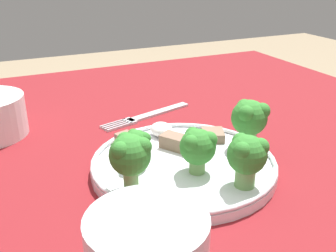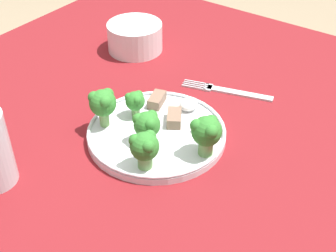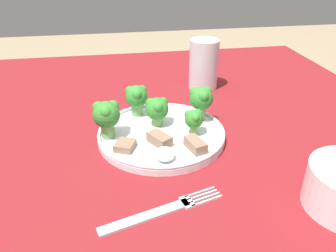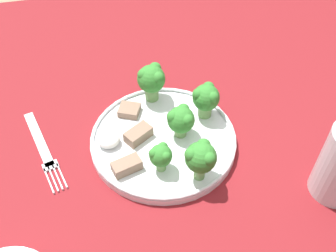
% 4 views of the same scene
% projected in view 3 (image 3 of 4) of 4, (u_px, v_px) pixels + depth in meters
% --- Properties ---
extents(table, '(1.10, 1.04, 0.74)m').
position_uv_depth(table, '(166.00, 180.00, 0.66)').
color(table, maroon).
rests_on(table, ground_plane).
extents(dinner_plate, '(0.24, 0.24, 0.02)m').
position_uv_depth(dinner_plate, '(161.00, 132.00, 0.61)').
color(dinner_plate, white).
rests_on(dinner_plate, table).
extents(fork, '(0.07, 0.18, 0.00)m').
position_uv_depth(fork, '(162.00, 211.00, 0.44)').
color(fork, silver).
rests_on(fork, table).
extents(drinking_glass, '(0.07, 0.07, 0.12)m').
position_uv_depth(drinking_glass, '(203.00, 67.00, 0.80)').
color(drinking_glass, silver).
rests_on(drinking_glass, table).
extents(broccoli_floret_near_rim_left, '(0.05, 0.05, 0.07)m').
position_uv_depth(broccoli_floret_near_rim_left, '(106.00, 115.00, 0.57)').
color(broccoli_floret_near_rim_left, '#709E56').
rests_on(broccoli_floret_near_rim_left, dinner_plate).
extents(broccoli_floret_center_left, '(0.04, 0.03, 0.05)m').
position_uv_depth(broccoli_floret_center_left, '(194.00, 119.00, 0.59)').
color(broccoli_floret_center_left, '#709E56').
rests_on(broccoli_floret_center_left, dinner_plate).
extents(broccoli_floret_back_left, '(0.05, 0.04, 0.06)m').
position_uv_depth(broccoli_floret_back_left, '(137.00, 97.00, 0.65)').
color(broccoli_floret_back_left, '#709E56').
rests_on(broccoli_floret_back_left, dinner_plate).
extents(broccoli_floret_front_left, '(0.05, 0.05, 0.07)m').
position_uv_depth(broccoli_floret_front_left, '(201.00, 99.00, 0.63)').
color(broccoli_floret_front_left, '#709E56').
rests_on(broccoli_floret_front_left, dinner_plate).
extents(broccoli_floret_center_back, '(0.04, 0.04, 0.06)m').
position_uv_depth(broccoli_floret_center_back, '(157.00, 109.00, 0.62)').
color(broccoli_floret_center_back, '#709E56').
rests_on(broccoli_floret_center_back, dinner_plate).
extents(meat_slice_front_slice, '(0.04, 0.04, 0.01)m').
position_uv_depth(meat_slice_front_slice, '(125.00, 146.00, 0.56)').
color(meat_slice_front_slice, '#846651').
rests_on(meat_slice_front_slice, dinner_plate).
extents(meat_slice_middle_slice, '(0.05, 0.04, 0.02)m').
position_uv_depth(meat_slice_middle_slice, '(159.00, 139.00, 0.57)').
color(meat_slice_middle_slice, '#846651').
rests_on(meat_slice_middle_slice, dinner_plate).
extents(meat_slice_rear_slice, '(0.05, 0.03, 0.02)m').
position_uv_depth(meat_slice_rear_slice, '(195.00, 145.00, 0.55)').
color(meat_slice_rear_slice, '#846651').
rests_on(meat_slice_rear_slice, dinner_plate).
extents(sauce_dollop, '(0.04, 0.03, 0.02)m').
position_uv_depth(sauce_dollop, '(165.00, 154.00, 0.53)').
color(sauce_dollop, white).
rests_on(sauce_dollop, dinner_plate).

